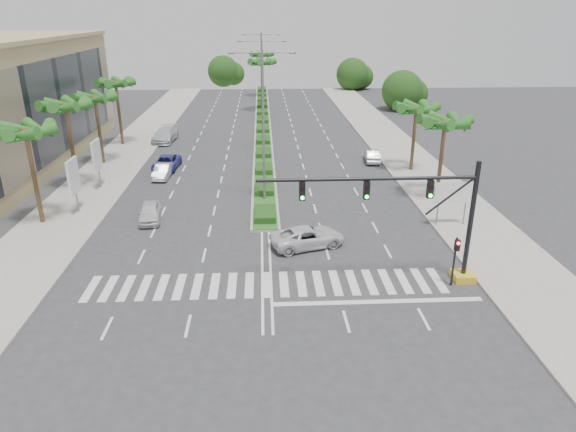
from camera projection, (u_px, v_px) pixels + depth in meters
name	position (u px, v px, depth m)	size (l,w,h in m)	color
ground	(267.00, 285.00, 29.59)	(160.00, 160.00, 0.00)	#333335
footpath_right	(424.00, 176.00, 48.82)	(6.00, 120.00, 0.15)	gray
footpath_left	(100.00, 181.00, 47.39)	(6.00, 120.00, 0.15)	gray
median	(263.00, 124.00, 71.27)	(2.20, 75.00, 0.20)	gray
median_grass	(263.00, 123.00, 71.23)	(1.80, 75.00, 0.04)	#275B1F
signal_gantry	(431.00, 226.00, 28.74)	(12.60, 1.20, 7.20)	gold
pedestrian_signal	(456.00, 254.00, 28.70)	(0.28, 0.36, 3.00)	black
direction_sign	(453.00, 195.00, 36.72)	(2.70, 0.11, 3.40)	slate
billboard_near	(73.00, 177.00, 38.93)	(0.18, 2.10, 4.35)	slate
billboard_far	(97.00, 156.00, 44.49)	(0.18, 2.10, 4.35)	slate
palm_left_near	(26.00, 135.00, 35.59)	(4.57, 4.68, 7.55)	brown
palm_left_mid	(66.00, 109.00, 42.87)	(4.57, 4.68, 7.95)	brown
palm_left_far	(95.00, 100.00, 50.50)	(4.57, 4.68, 7.35)	brown
palm_left_end	(116.00, 85.00, 57.77)	(4.57, 4.68, 7.75)	brown
palm_right_near	(445.00, 125.00, 40.94)	(4.57, 4.68, 7.05)	brown
palm_right_far	(416.00, 111.00, 48.47)	(4.57, 4.68, 6.75)	brown
palm_median_a	(262.00, 64.00, 77.91)	(4.57, 4.68, 8.05)	brown
palm_median_b	(261.00, 56.00, 91.82)	(4.57, 4.68, 8.05)	brown
streetlight_near	(263.00, 119.00, 40.04)	(5.10, 0.25, 12.00)	slate
streetlight_mid	(262.00, 90.00, 54.87)	(5.10, 0.25, 12.00)	slate
streetlight_far	(262.00, 73.00, 69.70)	(5.10, 0.25, 12.00)	slate
car_parked_a	(150.00, 212.00, 38.41)	(1.55, 3.85, 1.31)	silver
car_parked_b	(163.00, 171.00, 48.35)	(1.35, 3.88, 1.28)	#B6B6BB
car_parked_c	(166.00, 163.00, 50.91)	(2.20, 4.77, 1.32)	navy
car_parked_d	(165.00, 135.00, 61.64)	(2.30, 5.66, 1.64)	silver
car_crossing	(308.00, 237.00, 34.14)	(2.29, 4.97, 1.38)	silver
car_right	(372.00, 156.00, 53.45)	(1.39, 4.00, 1.32)	silver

